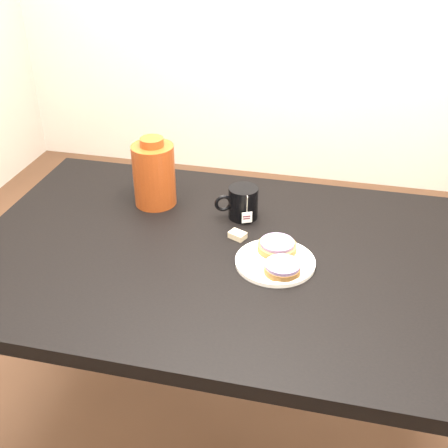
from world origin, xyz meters
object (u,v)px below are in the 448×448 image
object	(u,v)px
table	(228,276)
teabag_pouch	(238,235)
plate	(275,261)
mug	(242,203)
bagel_package	(154,174)
bagel_back	(277,246)
bagel_front	(282,268)

from	to	relation	value
table	teabag_pouch	world-z (taller)	teabag_pouch
table	plate	xyz separation A→B (m)	(0.13, -0.03, 0.09)
mug	bagel_package	xyz separation A→B (m)	(-0.28, 0.02, 0.05)
table	plate	distance (m)	0.16
mug	bagel_package	bearing A→B (deg)	150.51
table	mug	distance (m)	0.23
bagel_back	bagel_front	xyz separation A→B (m)	(0.03, -0.10, 0.00)
teabag_pouch	bagel_package	world-z (taller)	bagel_package
bagel_front	mug	world-z (taller)	mug
bagel_front	teabag_pouch	bearing A→B (deg)	134.71
bagel_back	mug	world-z (taller)	mug
bagel_back	bagel_package	size ratio (longest dim) A/B	0.56
bagel_back	teabag_pouch	xyz separation A→B (m)	(-0.12, 0.05, -0.01)
plate	mug	world-z (taller)	mug
bagel_back	bagel_package	bearing A→B (deg)	154.82
table	plate	size ratio (longest dim) A/B	6.74
mug	teabag_pouch	distance (m)	0.12
plate	teabag_pouch	world-z (taller)	teabag_pouch
bagel_package	table	bearing A→B (deg)	-37.16
mug	teabag_pouch	bearing A→B (deg)	-109.49
table	bagel_front	xyz separation A→B (m)	(0.16, -0.08, 0.11)
plate	bagel_back	world-z (taller)	bagel_back
table	bagel_package	size ratio (longest dim) A/B	6.55
table	bagel_package	world-z (taller)	bagel_package
mug	bagel_package	world-z (taller)	bagel_package
mug	teabag_pouch	world-z (taller)	mug
bagel_front	teabag_pouch	world-z (taller)	bagel_front
plate	teabag_pouch	distance (m)	0.16
bagel_package	plate	bearing A→B (deg)	-30.25
bagel_back	table	bearing A→B (deg)	-171.17
plate	mug	xyz separation A→B (m)	(-0.13, 0.21, 0.04)
bagel_package	mug	bearing A→B (deg)	-4.89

